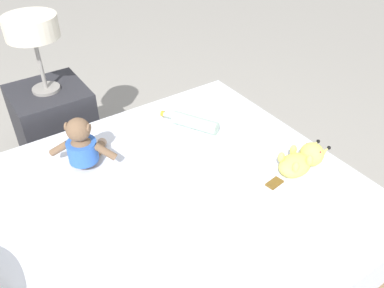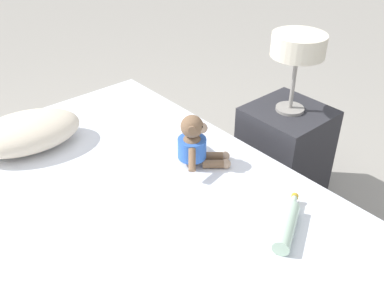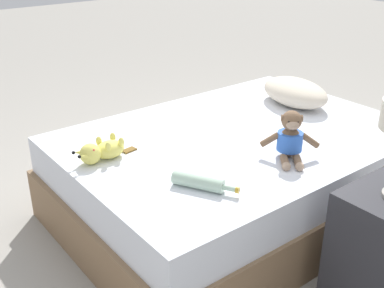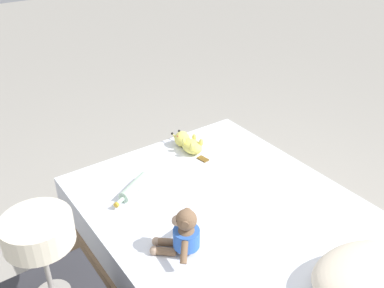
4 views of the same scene
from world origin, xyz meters
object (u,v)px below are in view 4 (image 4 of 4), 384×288
object	(u,v)px
pillow	(364,273)
plush_yellow_creature	(188,143)
plush_monkey	(184,235)
glass_bottle	(134,187)
bed	(240,256)
bedside_lamp	(38,234)

from	to	relation	value
pillow	plush_yellow_creature	size ratio (longest dim) A/B	1.61
plush_monkey	glass_bottle	xyz separation A→B (m)	(-0.03, -0.53, -0.07)
plush_monkey	pillow	bearing A→B (deg)	129.41
bed	plush_monkey	bearing A→B (deg)	-0.03
glass_bottle	bedside_lamp	bearing A→B (deg)	38.38
bed	glass_bottle	distance (m)	0.68
plush_yellow_creature	bedside_lamp	world-z (taller)	bedside_lamp
plush_monkey	plush_yellow_creature	bearing A→B (deg)	-125.92
plush_monkey	bedside_lamp	distance (m)	0.66
plush_yellow_creature	plush_monkey	bearing A→B (deg)	54.08
bed	bedside_lamp	world-z (taller)	bedside_lamp
bed	plush_yellow_creature	bearing A→B (deg)	-102.94
pillow	plush_monkey	bearing A→B (deg)	-50.59
plush_monkey	plush_yellow_creature	xyz separation A→B (m)	(-0.53, -0.73, -0.05)
bed	pillow	xyz separation A→B (m)	(-0.13, 0.59, 0.32)
plush_yellow_creature	bedside_lamp	xyz separation A→B (m)	(1.12, 0.69, 0.34)
pillow	plush_yellow_creature	bearing A→B (deg)	-91.62
plush_monkey	plush_yellow_creature	size ratio (longest dim) A/B	0.78
glass_bottle	bedside_lamp	xyz separation A→B (m)	(0.62, 0.49, 0.36)
bed	bedside_lamp	distance (m)	1.14
pillow	plush_monkey	size ratio (longest dim) A/B	2.07
plush_monkey	bedside_lamp	size ratio (longest dim) A/B	0.67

